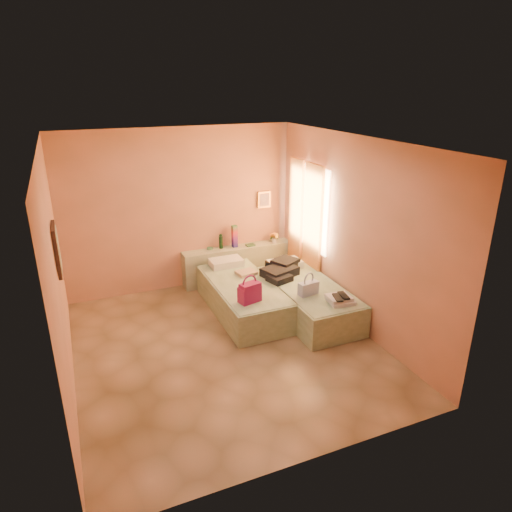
{
  "coord_description": "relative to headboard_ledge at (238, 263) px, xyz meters",
  "views": [
    {
      "loc": [
        -1.76,
        -5.23,
        3.48
      ],
      "look_at": [
        0.81,
        0.85,
        0.94
      ],
      "focal_mm": 32.0,
      "sensor_mm": 36.0,
      "label": 1
    }
  ],
  "objects": [
    {
      "name": "headboard_ledge",
      "position": [
        0.0,
        0.0,
        0.0
      ],
      "size": [
        2.05,
        0.3,
        0.65
      ],
      "primitive_type": "cube",
      "color": "#AEB897",
      "rests_on": "ground"
    },
    {
      "name": "khaki_garment",
      "position": [
        -0.2,
        -0.91,
        0.2
      ],
      "size": [
        0.34,
        0.29,
        0.05
      ],
      "primitive_type": "cube",
      "rotation": [
        0.0,
        0.0,
        0.16
      ],
      "color": "tan",
      "rests_on": "bed_left"
    },
    {
      "name": "bed_right",
      "position": [
        0.52,
        -1.69,
        -0.08
      ],
      "size": [
        0.91,
        2.0,
        0.5
      ],
      "primitive_type": "cube",
      "rotation": [
        0.0,
        0.0,
        0.0
      ],
      "color": "#A6BE99",
      "rests_on": "ground"
    },
    {
      "name": "green_book",
      "position": [
        0.24,
        -0.04,
        0.34
      ],
      "size": [
        0.17,
        0.13,
        0.03
      ],
      "primitive_type": "cube",
      "rotation": [
        0.0,
        0.0,
        0.07
      ],
      "color": "#24452C",
      "rests_on": "headboard_ledge"
    },
    {
      "name": "clothes_pile",
      "position": [
        0.34,
        -1.17,
        0.26
      ],
      "size": [
        0.76,
        0.76,
        0.18
      ],
      "primitive_type": "cube",
      "rotation": [
        0.0,
        0.0,
        0.36
      ],
      "color": "black",
      "rests_on": "bed_right"
    },
    {
      "name": "blue_handbag",
      "position": [
        0.38,
        -1.97,
        0.27
      ],
      "size": [
        0.32,
        0.18,
        0.2
      ],
      "primitive_type": "cube",
      "rotation": [
        0.0,
        0.0,
        0.16
      ],
      "color": "#425BA0",
      "rests_on": "bed_right"
    },
    {
      "name": "magenta_handbag",
      "position": [
        -0.52,
        -1.85,
        0.32
      ],
      "size": [
        0.35,
        0.25,
        0.3
      ],
      "primitive_type": "cube",
      "rotation": [
        0.0,
        0.0,
        0.25
      ],
      "color": "#931254",
      "rests_on": "bed_left"
    },
    {
      "name": "room_walls",
      "position": [
        -0.77,
        -1.53,
        1.46
      ],
      "size": [
        4.02,
        4.51,
        2.81
      ],
      "color": "tan",
      "rests_on": "ground"
    },
    {
      "name": "water_bottle",
      "position": [
        -0.3,
        0.05,
        0.45
      ],
      "size": [
        0.08,
        0.08,
        0.26
      ],
      "primitive_type": "cylinder",
      "rotation": [
        0.0,
        0.0,
        0.15
      ],
      "color": "#123320",
      "rests_on": "headboard_ledge"
    },
    {
      "name": "ground",
      "position": [
        -0.98,
        -2.1,
        -0.33
      ],
      "size": [
        4.5,
        4.5,
        0.0
      ],
      "primitive_type": "plane",
      "color": "tan",
      "rests_on": "ground"
    },
    {
      "name": "rainbow_box",
      "position": [
        -0.05,
        0.02,
        0.53
      ],
      "size": [
        0.1,
        0.1,
        0.4
      ],
      "primitive_type": "cube",
      "rotation": [
        0.0,
        0.0,
        0.08
      ],
      "color": "#931254",
      "rests_on": "headboard_ledge"
    },
    {
      "name": "flower_vase",
      "position": [
        0.72,
        -0.05,
        0.44
      ],
      "size": [
        0.22,
        0.22,
        0.23
      ],
      "primitive_type": "cube",
      "rotation": [
        0.0,
        0.0,
        -0.27
      ],
      "color": "silver",
      "rests_on": "headboard_ledge"
    },
    {
      "name": "towel_stack",
      "position": [
        0.67,
        -2.4,
        0.23
      ],
      "size": [
        0.38,
        0.34,
        0.1
      ],
      "primitive_type": "cube",
      "rotation": [
        0.0,
        0.0,
        -0.12
      ],
      "color": "silver",
      "rests_on": "bed_right"
    },
    {
      "name": "bed_left",
      "position": [
        -0.38,
        -1.23,
        -0.08
      ],
      "size": [
        0.91,
        2.0,
        0.5
      ],
      "primitive_type": "cube",
      "rotation": [
        0.0,
        0.0,
        0.0
      ],
      "color": "#A6BE99",
      "rests_on": "ground"
    },
    {
      "name": "small_dish",
      "position": [
        -0.5,
        0.08,
        0.34
      ],
      "size": [
        0.12,
        0.12,
        0.03
      ],
      "primitive_type": "cylinder",
      "rotation": [
        0.0,
        0.0,
        -0.09
      ],
      "color": "#4B8B65",
      "rests_on": "headboard_ledge"
    },
    {
      "name": "sandal_pair",
      "position": [
        0.65,
        -2.43,
        0.29
      ],
      "size": [
        0.25,
        0.29,
        0.03
      ],
      "primitive_type": "cube",
      "rotation": [
        0.0,
        0.0,
        -0.27
      ],
      "color": "black",
      "rests_on": "towel_stack"
    }
  ]
}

